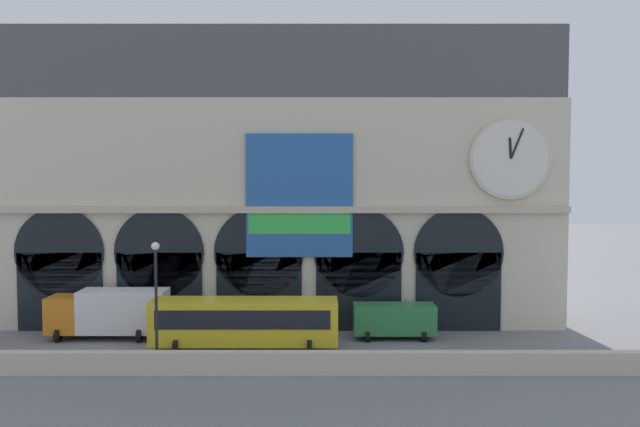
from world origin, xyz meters
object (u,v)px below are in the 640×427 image
at_px(bus_center, 246,322).
at_px(street_lamp_quayside, 158,288).
at_px(box_truck_midwest, 112,312).
at_px(van_mideast, 396,319).

height_order(bus_center, street_lamp_quayside, street_lamp_quayside).
distance_m(box_truck_midwest, bus_center, 9.54).
xyz_separation_m(box_truck_midwest, street_lamp_quayside, (4.67, -7.07, 2.71)).
relative_size(box_truck_midwest, bus_center, 0.68).
bearing_deg(bus_center, van_mideast, 19.17).
bearing_deg(street_lamp_quayside, van_mideast, 27.53).
xyz_separation_m(bus_center, van_mideast, (9.21, 3.20, -0.54)).
height_order(box_truck_midwest, van_mideast, box_truck_midwest).
relative_size(box_truck_midwest, street_lamp_quayside, 1.09).
xyz_separation_m(box_truck_midwest, bus_center, (8.98, -3.23, 0.08)).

